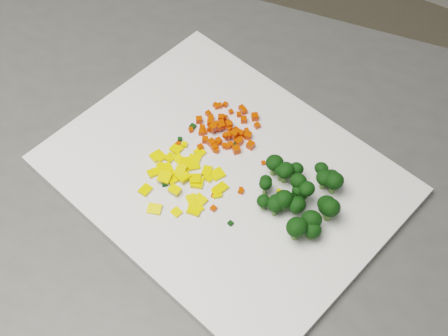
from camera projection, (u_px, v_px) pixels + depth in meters
The scene contains 141 objects.
counter_block at pixel (233, 314), 1.15m from camera, with size 0.92×0.65×0.90m, color #434340.
cutting_board at pixel (224, 175), 0.77m from camera, with size 0.40×0.31×0.01m, color silver.
carrot_pile at pixel (225, 124), 0.79m from camera, with size 0.09×0.09×0.03m, color red, non-canonical shape.
pepper_pile at pixel (180, 177), 0.75m from camera, with size 0.10×0.10×0.01m, color yellow, non-canonical shape.
broccoli_pile at pixel (301, 190), 0.72m from camera, with size 0.11×0.11×0.05m, color black, non-canonical shape.
carrot_cube_0 at pixel (244, 120), 0.81m from camera, with size 0.01×0.01×0.01m, color red.
carrot_cube_1 at pixel (227, 146), 0.79m from camera, with size 0.01×0.01×0.01m, color red.
carrot_cube_2 at pixel (237, 133), 0.80m from camera, with size 0.01×0.01×0.01m, color red.
carrot_cube_3 at pixel (236, 150), 0.78m from camera, with size 0.01×0.01×0.01m, color red.
carrot_cube_4 at pixel (225, 118), 0.81m from camera, with size 0.01×0.01×0.01m, color red.
carrot_cube_5 at pixel (205, 140), 0.79m from camera, with size 0.01×0.01×0.01m, color red.
carrot_cube_6 at pixel (248, 135), 0.80m from camera, with size 0.01×0.01×0.01m, color red.
carrot_cube_7 at pixel (229, 125), 0.79m from camera, with size 0.01×0.01×0.01m, color red.
carrot_cube_8 at pixel (216, 124), 0.80m from camera, with size 0.01×0.01×0.01m, color red.
carrot_cube_9 at pixel (246, 131), 0.80m from camera, with size 0.01×0.01×0.01m, color red.
carrot_cube_10 at pixel (222, 122), 0.80m from camera, with size 0.01×0.01×0.01m, color red.
carrot_cube_11 at pixel (222, 126), 0.80m from camera, with size 0.01×0.01×0.01m, color red.
carrot_cube_12 at pixel (205, 132), 0.80m from camera, with size 0.01×0.01×0.01m, color red.
carrot_cube_13 at pixel (225, 135), 0.79m from camera, with size 0.01×0.01×0.01m, color red.
carrot_cube_14 at pixel (216, 150), 0.78m from camera, with size 0.01×0.01×0.01m, color red.
carrot_cube_15 at pixel (224, 146), 0.79m from camera, with size 0.01×0.01×0.01m, color red.
carrot_cube_16 at pixel (220, 106), 0.82m from camera, with size 0.01×0.01×0.01m, color red.
carrot_cube_17 at pixel (215, 126), 0.81m from camera, with size 0.01×0.01×0.01m, color red.
carrot_cube_18 at pixel (231, 145), 0.79m from camera, with size 0.01×0.01×0.01m, color red.
carrot_cube_19 at pixel (202, 132), 0.80m from camera, with size 0.01×0.01×0.01m, color red.
carrot_cube_20 at pixel (213, 128), 0.79m from camera, with size 0.01×0.01×0.01m, color red.
carrot_cube_21 at pixel (241, 134), 0.80m from camera, with size 0.01×0.01×0.01m, color red.
carrot_cube_22 at pixel (217, 107), 0.82m from camera, with size 0.01×0.01×0.01m, color red.
carrot_cube_23 at pixel (219, 141), 0.79m from camera, with size 0.01×0.01×0.01m, color red.
carrot_cube_24 at pixel (236, 130), 0.80m from camera, with size 0.01×0.01×0.01m, color red.
carrot_cube_25 at pixel (248, 136), 0.79m from camera, with size 0.01×0.01×0.01m, color red.
carrot_cube_26 at pixel (203, 129), 0.80m from camera, with size 0.01×0.01×0.01m, color red.
carrot_cube_27 at pixel (218, 143), 0.79m from camera, with size 0.01×0.01×0.01m, color red.
carrot_cube_28 at pixel (239, 114), 0.82m from camera, with size 0.01×0.01×0.01m, color red.
carrot_cube_29 at pixel (202, 128), 0.80m from camera, with size 0.01×0.01×0.01m, color red.
carrot_cube_30 at pixel (210, 122), 0.80m from camera, with size 0.01×0.01×0.01m, color red.
carrot_cube_31 at pixel (238, 142), 0.79m from camera, with size 0.01×0.01×0.01m, color red.
carrot_cube_32 at pixel (257, 126), 0.81m from camera, with size 0.01×0.01×0.01m, color red.
carrot_cube_33 at pixel (234, 134), 0.79m from camera, with size 0.01×0.01×0.01m, color red.
carrot_cube_34 at pixel (208, 114), 0.82m from camera, with size 0.01×0.01×0.01m, color red.
carrot_cube_35 at pixel (212, 143), 0.79m from camera, with size 0.01×0.01×0.01m, color red.
carrot_cube_36 at pixel (242, 108), 0.82m from camera, with size 0.01×0.01×0.01m, color red.
carrot_cube_37 at pixel (191, 130), 0.80m from camera, with size 0.01×0.01×0.01m, color red.
carrot_cube_38 at pixel (231, 112), 0.82m from camera, with size 0.01×0.01×0.01m, color red.
carrot_cube_39 at pixel (229, 124), 0.81m from camera, with size 0.01×0.01×0.01m, color red.
carrot_cube_40 at pixel (244, 111), 0.82m from camera, with size 0.01×0.01×0.01m, color red.
carrot_cube_41 at pixel (251, 145), 0.79m from camera, with size 0.01×0.01×0.01m, color red.
carrot_cube_42 at pixel (240, 134), 0.80m from camera, with size 0.01×0.01×0.01m, color red.
carrot_cube_43 at pixel (210, 130), 0.80m from camera, with size 0.01×0.01×0.01m, color red.
carrot_cube_44 at pixel (227, 137), 0.80m from camera, with size 0.01×0.01×0.01m, color red.
carrot_cube_45 at pixel (223, 117), 0.81m from camera, with size 0.01×0.01×0.01m, color red.
carrot_cube_46 at pixel (214, 148), 0.78m from camera, with size 0.01×0.01×0.01m, color red.
carrot_cube_47 at pixel (219, 127), 0.80m from camera, with size 0.01×0.01×0.01m, color red.
carrot_cube_48 at pixel (215, 105), 0.83m from camera, with size 0.01×0.01×0.01m, color red.
carrot_cube_49 at pixel (200, 147), 0.79m from camera, with size 0.01×0.01×0.01m, color red.
carrot_cube_50 at pixel (255, 117), 0.81m from camera, with size 0.01×0.01×0.01m, color red.
carrot_cube_51 at pixel (199, 120), 0.81m from camera, with size 0.01×0.01×0.01m, color red.
carrot_cube_52 at pixel (218, 128), 0.80m from camera, with size 0.01×0.01×0.01m, color red.
carrot_cube_53 at pixel (211, 118), 0.81m from camera, with size 0.01×0.01×0.01m, color red.
carrot_cube_54 at pixel (221, 118), 0.81m from camera, with size 0.01×0.01×0.01m, color red.
carrot_cube_55 at pixel (229, 129), 0.80m from camera, with size 0.01×0.01×0.01m, color red.
carrot_cube_56 at pixel (221, 124), 0.81m from camera, with size 0.01×0.01×0.01m, color red.
carrot_cube_57 at pixel (225, 105), 0.83m from camera, with size 0.01×0.01×0.01m, color red.
carrot_cube_58 at pixel (240, 140), 0.79m from camera, with size 0.01×0.01×0.01m, color red.
carrot_cube_59 at pixel (243, 134), 0.80m from camera, with size 0.01×0.01×0.01m, color red.
carrot_cube_60 at pixel (229, 135), 0.79m from camera, with size 0.01×0.01×0.01m, color red.
pepper_chunk_0 at pixel (220, 188), 0.75m from camera, with size 0.02×0.01×0.00m, color yellow.
pepper_chunk_1 at pixel (188, 163), 0.77m from camera, with size 0.02×0.01×0.00m, color yellow.
pepper_chunk_2 at pixel (173, 178), 0.76m from camera, with size 0.02×0.02×0.00m, color yellow.
pepper_chunk_3 at pixel (176, 149), 0.79m from camera, with size 0.01×0.01×0.00m, color yellow.
pepper_chunk_4 at pixel (154, 209), 0.74m from camera, with size 0.02×0.01×0.00m, color yellow.
pepper_chunk_5 at pixel (200, 152), 0.78m from camera, with size 0.01×0.01×0.00m, color yellow.
pepper_chunk_6 at pixel (197, 182), 0.76m from camera, with size 0.02×0.01×0.00m, color yellow.
pepper_chunk_7 at pixel (207, 171), 0.77m from camera, with size 0.01×0.01×0.00m, color yellow.
pepper_chunk_8 at pixel (161, 168), 0.77m from camera, with size 0.01×0.01×0.00m, color yellow.
pepper_chunk_9 at pixel (183, 176), 0.76m from camera, with size 0.01×0.01×0.00m, color yellow.
pepper_chunk_10 at pixel (194, 210), 0.73m from camera, with size 0.01×0.02×0.00m, color yellow.
pepper_chunk_11 at pixel (181, 175), 0.76m from camera, with size 0.01×0.01×0.00m, color yellow.
pepper_chunk_12 at pixel (195, 179), 0.76m from camera, with size 0.01×0.01×0.00m, color yellow.
pepper_chunk_13 at pixel (199, 201), 0.74m from camera, with size 0.02×0.02×0.00m, color yellow.
pepper_chunk_14 at pixel (178, 159), 0.78m from camera, with size 0.01×0.01×0.00m, color yellow.
pepper_chunk_15 at pixel (185, 169), 0.77m from camera, with size 0.01×0.01×0.00m, color yellow.
pepper_chunk_16 at pixel (194, 166), 0.77m from camera, with size 0.01×0.01×0.00m, color yellow.
pepper_chunk_17 at pixel (184, 163), 0.77m from camera, with size 0.01×0.01×0.00m, color yellow.
pepper_chunk_18 at pixel (161, 157), 0.78m from camera, with size 0.01×0.01×0.00m, color yellow.
pepper_chunk_19 at pixel (166, 169), 0.77m from camera, with size 0.02×0.02×0.00m, color yellow.
pepper_chunk_20 at pixel (180, 170), 0.76m from camera, with size 0.01×0.01×0.00m, color yellow.
pepper_chunk_21 at pixel (196, 208), 0.74m from camera, with size 0.02×0.01×0.00m, color yellow.
pepper_chunk_22 at pixel (209, 178), 0.76m from camera, with size 0.01×0.01×0.00m, color yellow.
pepper_chunk_23 at pixel (175, 190), 0.75m from camera, with size 0.01×0.01×0.00m, color yellow.
pepper_chunk_24 at pixel (153, 173), 0.76m from camera, with size 0.01×0.01×0.00m, color yellow.
pepper_chunk_25 at pixel (176, 212), 0.73m from camera, with size 0.01×0.01×0.00m, color yellow.
pepper_chunk_26 at pixel (217, 174), 0.76m from camera, with size 0.02×0.02×0.00m, color yellow.
pepper_chunk_27 at pixel (157, 156), 0.78m from camera, with size 0.01×0.02×0.00m, color yellow.
pepper_chunk_28 at pixel (145, 190), 0.75m from camera, with size 0.01×0.01×0.00m, color yellow.
pepper_chunk_29 at pixel (164, 177), 0.76m from camera, with size 0.02×0.02×0.00m, color yellow.
pepper_chunk_30 at pixel (192, 200), 0.74m from camera, with size 0.02×0.01×0.00m, color yellow.
pepper_chunk_31 at pixel (170, 157), 0.78m from camera, with size 0.01×0.01×0.00m, color yellow.
pepper_chunk_32 at pixel (194, 161), 0.78m from camera, with size 0.02×0.02×0.00m, color yellow.
pepper_chunk_33 at pixel (217, 193), 0.75m from camera, with size 0.01×0.01×0.00m, color yellow.
broccoli_floret_0 at pixel (297, 192), 0.73m from camera, with size 0.02×0.02×0.02m, color black, non-canonical shape.
broccoli_floret_1 at pixel (296, 230), 0.70m from camera, with size 0.03×0.03×0.03m, color black, non-canonical shape.
broccoli_floret_2 at pixel (326, 206), 0.72m from camera, with size 0.03×0.03×0.03m, color black, non-canonical shape.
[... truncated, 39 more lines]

